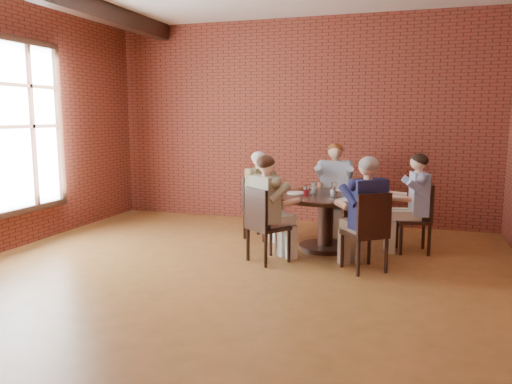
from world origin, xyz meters
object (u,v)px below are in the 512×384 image
(chair_a, at_px, (420,215))
(diner_c, at_px, (261,196))
(diner_a, at_px, (414,204))
(diner_e, at_px, (365,214))
(diner_d, at_px, (268,209))
(dining_table, at_px, (326,211))
(chair_b, at_px, (335,199))
(diner_b, at_px, (334,189))
(chair_d, at_px, (263,222))
(chair_e, at_px, (369,229))
(smartphone, at_px, (357,197))
(chair_c, at_px, (256,205))

(chair_a, height_order, diner_c, diner_c)
(diner_a, distance_m, diner_e, 1.14)
(diner_d, bearing_deg, dining_table, -90.00)
(chair_b, bearing_deg, diner_b, -90.00)
(dining_table, distance_m, diner_e, 1.00)
(diner_a, distance_m, chair_d, 2.05)
(dining_table, height_order, chair_b, chair_b)
(diner_c, bearing_deg, chair_e, -107.61)
(chair_a, xyz_separation_m, chair_d, (-1.83, -1.08, 0.00))
(diner_b, bearing_deg, chair_b, 90.00)
(chair_a, distance_m, diner_c, 2.23)
(dining_table, distance_m, diner_a, 1.15)
(chair_e, height_order, smartphone, chair_e)
(chair_c, bearing_deg, chair_b, -35.41)
(diner_e, bearing_deg, diner_a, -154.80)
(diner_c, height_order, diner_d, diner_d)
(diner_a, xyz_separation_m, chair_d, (-1.75, -1.07, -0.15))
(smartphone, bearing_deg, chair_a, 6.51)
(diner_a, height_order, chair_b, diner_a)
(dining_table, distance_m, chair_d, 1.06)
(chair_a, height_order, diner_e, diner_e)
(diner_d, xyz_separation_m, diner_e, (1.16, -0.01, 0.01))
(chair_b, distance_m, diner_e, 2.03)
(diner_c, xyz_separation_m, chair_e, (1.66, -1.19, -0.13))
(chair_a, xyz_separation_m, chair_b, (-1.26, 0.90, 0.02))
(chair_b, xyz_separation_m, diner_b, (0.00, -0.09, 0.17))
(diner_a, height_order, chair_d, diner_a)
(diner_a, height_order, diner_d, diner_d)
(chair_b, height_order, diner_d, diner_d)
(diner_b, bearing_deg, diner_c, -146.84)
(diner_e, bearing_deg, diner_d, -37.05)
(chair_c, relative_size, smartphone, 7.10)
(diner_b, height_order, diner_e, diner_b)
(chair_c, relative_size, diner_c, 0.71)
(chair_c, bearing_deg, diner_c, -90.00)
(chair_a, distance_m, diner_e, 1.20)
(chair_d, relative_size, chair_e, 0.99)
(diner_c, bearing_deg, chair_a, -74.59)
(smartphone, bearing_deg, chair_b, 93.74)
(diner_a, distance_m, diner_b, 1.43)
(diner_d, xyz_separation_m, smartphone, (0.99, 0.67, 0.09))
(dining_table, relative_size, diner_e, 1.05)
(chair_a, bearing_deg, smartphone, -76.94)
(chair_d, distance_m, smartphone, 1.30)
(smartphone, bearing_deg, chair_d, -161.95)
(diner_c, height_order, chair_d, diner_c)
(diner_a, xyz_separation_m, diner_c, (-2.14, 0.12, -0.01))
(diner_a, bearing_deg, chair_e, -34.90)
(chair_b, relative_size, chair_d, 1.03)
(chair_b, relative_size, diner_e, 0.72)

